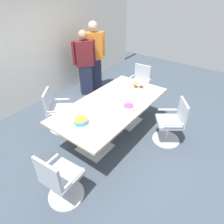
% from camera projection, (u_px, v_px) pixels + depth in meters
% --- Properties ---
extents(ground_plane, '(10.00, 10.00, 0.01)m').
position_uv_depth(ground_plane, '(112.00, 133.00, 4.19)').
color(ground_plane, '#3D4754').
extents(back_wall, '(8.00, 0.10, 2.80)m').
position_uv_depth(back_wall, '(30.00, 48.00, 4.59)').
color(back_wall, white).
rests_on(back_wall, ground).
extents(conference_table, '(2.40, 1.20, 0.75)m').
position_uv_depth(conference_table, '(112.00, 109.00, 3.83)').
color(conference_table, '#CCB793').
rests_on(conference_table, ground).
extents(office_chair_0, '(0.59, 0.59, 0.91)m').
position_uv_depth(office_chair_0, '(139.00, 85.00, 5.19)').
color(office_chair_0, silver).
rests_on(office_chair_0, ground).
extents(office_chair_1, '(0.76, 0.76, 0.91)m').
position_uv_depth(office_chair_1, '(57.00, 112.00, 4.12)').
color(office_chair_1, silver).
rests_on(office_chair_1, ground).
extents(office_chair_2, '(0.58, 0.58, 0.91)m').
position_uv_depth(office_chair_2, '(60.00, 181.00, 2.72)').
color(office_chair_2, silver).
rests_on(office_chair_2, ground).
extents(office_chair_3, '(0.76, 0.76, 0.91)m').
position_uv_depth(office_chair_3, '(172.00, 124.00, 3.79)').
color(office_chair_3, silver).
rests_on(office_chair_3, ground).
extents(person_standing_0, '(0.55, 0.43, 1.72)m').
position_uv_depth(person_standing_0, '(85.00, 63.00, 5.17)').
color(person_standing_0, '#232842').
rests_on(person_standing_0, ground).
extents(person_standing_1, '(0.55, 0.43, 1.87)m').
position_uv_depth(person_standing_1, '(94.00, 56.00, 5.37)').
color(person_standing_1, '#232842').
rests_on(person_standing_1, ground).
extents(snack_bowl_chips_orange, '(0.24, 0.24, 0.12)m').
position_uv_depth(snack_bowl_chips_orange, '(81.00, 120.00, 3.22)').
color(snack_bowl_chips_orange, '#4C9EC6').
rests_on(snack_bowl_chips_orange, conference_table).
extents(snack_bowl_candy_mix, '(0.22, 0.22, 0.11)m').
position_uv_depth(snack_bowl_candy_mix, '(128.00, 107.00, 3.56)').
color(snack_bowl_candy_mix, white).
rests_on(snack_bowl_candy_mix, conference_table).
extents(donut_platter, '(0.33, 0.31, 0.04)m').
position_uv_depth(donut_platter, '(138.00, 85.00, 4.38)').
color(donut_platter, white).
rests_on(donut_platter, conference_table).
extents(plate_stack, '(0.19, 0.19, 0.03)m').
position_uv_depth(plate_stack, '(120.00, 87.00, 4.29)').
color(plate_stack, white).
rests_on(plate_stack, conference_table).
extents(napkin_pile, '(0.15, 0.15, 0.07)m').
position_uv_depth(napkin_pile, '(117.00, 99.00, 3.83)').
color(napkin_pile, white).
rests_on(napkin_pile, conference_table).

